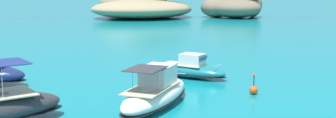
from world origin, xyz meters
name	(u,v)px	position (x,y,z in m)	size (l,w,h in m)	color
islet_large	(143,7)	(-1.86, 78.40, 2.30)	(26.16, 30.12, 6.74)	#756651
islet_small	(233,7)	(17.82, 75.79, 2.25)	(15.91, 15.45, 5.38)	#756651
motorboat_white	(156,93)	(-0.01, 5.99, 0.79)	(5.35, 8.23, 2.49)	white
motorboat_teal	(189,69)	(2.65, 13.93, 0.62)	(6.25, 4.99, 1.85)	#19727A
channel_buoy	(254,89)	(6.36, 8.47, 0.34)	(0.56, 0.56, 1.48)	#E54C19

